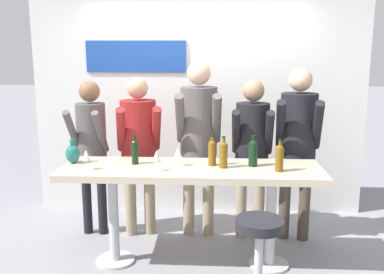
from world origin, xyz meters
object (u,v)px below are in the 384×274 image
Objects in this scene: tasting_table at (191,182)px; wine_glass_0 at (156,157)px; person_center at (252,142)px; wine_bottle_1 at (224,153)px; wine_glass_1 at (178,152)px; bar_stool at (259,254)px; decorative_vase at (73,153)px; person_center_right at (298,136)px; wine_glass_2 at (86,156)px; wine_bottle_2 at (253,152)px; wine_bottle_0 at (212,151)px; person_center_left at (199,130)px; wine_bottle_4 at (279,157)px; person_far_left at (91,140)px; person_left at (139,140)px; wine_bottle_3 at (135,151)px.

tasting_table is 12.97× the size of wine_glass_0.
wine_bottle_1 is (-0.30, -0.60, 0.02)m from person_center.
person_center is 0.90m from wine_glass_1.
person_center is 9.32× the size of wine_glass_1.
decorative_vase is at bearing 152.01° from bar_stool.
wine_glass_1 is at bearing -144.67° from person_center_right.
wine_bottle_2 is at bearing 8.08° from wine_glass_2.
wine_bottle_1 is (0.10, -0.07, 0.00)m from wine_bottle_0.
person_center_left reaches higher than wine_bottle_4.
decorative_vase is (-1.13, -0.56, -0.13)m from person_center_left.
wine_bottle_0 is at bearing 143.37° from wine_bottle_1.
person_far_left is 0.99× the size of person_center.
person_left is 9.44× the size of wine_glass_2.
decorative_vase is at bearing -157.26° from person_center_right.
person_center_left reaches higher than wine_glass_2.
person_left is 1.61m from person_center_right.
wine_bottle_3 is at bearing 140.65° from bar_stool.
person_center_right is 9.98× the size of wine_glass_2.
wine_glass_2 is (-1.08, -0.21, -0.00)m from wine_bottle_0.
person_far_left is 5.84× the size of wine_bottle_2.
person_left is at bearing 2.99° from person_far_left.
person_far_left is 9.22× the size of wine_glass_1.
person_center_left is 1.03m from wine_bottle_4.
wine_bottle_3 is at bearing 174.06° from wine_bottle_1.
bar_stool is 0.91m from wine_bottle_4.
wine_bottle_1 is at bearing -1.40° from tasting_table.
person_left is 0.62m from person_center_left.
wine_glass_1 is at bearing -172.28° from wine_bottle_0.
person_center is at bearing 25.16° from wine_bottle_3.
tasting_table is 3.00× the size of bar_stool.
wine_bottle_1 reaches higher than bar_stool.
decorative_vase is at bearing 179.42° from wine_bottle_2.
wine_bottle_1 is at bearing 6.53° from wine_glass_2.
person_left is 6.18× the size of wine_bottle_3.
wine_bottle_4 is at bearing 2.87° from wine_glass_0.
wine_glass_1 is at bearing -176.81° from wine_bottle_2.
wine_glass_0 is at bearing -0.31° from wine_glass_2.
person_far_left is 7.42× the size of decorative_vase.
person_center is at bearing 26.39° from wine_glass_2.
person_center is 0.93× the size of person_center_right.
person_center_right is at bearing 31.67° from wine_bottle_0.
decorative_vase is (-1.63, 0.02, -0.04)m from wine_bottle_2.
person_center_left reaches higher than wine_bottle_2.
decorative_vase is (-1.37, 0.09, -0.04)m from wine_bottle_1.
wine_bottle_0 is (0.18, 0.07, 0.26)m from tasting_table.
wine_glass_2 is at bearing -178.30° from wine_bottle_4.
bar_stool is at bearing -67.72° from wine_bottle_0.
wine_bottle_1 is 1.00× the size of wine_bottle_2.
person_center_right is at bearing 29.79° from tasting_table.
wine_glass_2 is at bearing -167.83° from wine_glass_1.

